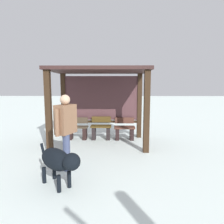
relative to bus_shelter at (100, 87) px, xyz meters
name	(u,v)px	position (x,y,z in m)	size (l,w,h in m)	color
ground_plane	(100,143)	(0.00, -0.24, -1.72)	(60.00, 60.00, 0.00)	white
bus_shelter	(100,87)	(0.00, 0.00, 0.00)	(2.85, 1.82, 2.27)	#332215
bench_left_inside	(78,130)	(-0.78, 0.26, -1.43)	(0.68, 0.34, 0.71)	#473A2B
bench_center_inside	(101,130)	(0.00, 0.25, -1.41)	(0.68, 0.34, 0.75)	#4C3816
bench_right_inside	(124,131)	(0.78, 0.25, -1.43)	(0.68, 0.39, 0.71)	brown
person_walking	(66,126)	(-0.57, -2.07, -0.80)	(0.42, 0.61, 1.58)	#865E43
dog	(58,160)	(-0.52, -2.86, -1.24)	(0.89, 0.82, 0.70)	black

